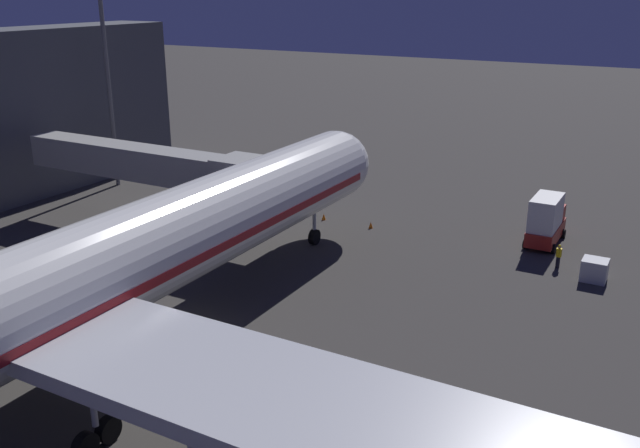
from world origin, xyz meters
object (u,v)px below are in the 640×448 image
Objects in this scene: apron_floodlight_mast at (108,75)px; ground_crew_by_tug at (559,255)px; airliner_at_gate at (32,305)px; traffic_cone_nose_starboard at (324,217)px; baggage_container_near_belt at (594,270)px; catering_truck at (546,220)px; jet_bridge at (157,165)px; traffic_cone_nose_port at (371,225)px.

apron_floodlight_mast is 43.91m from ground_crew_by_tug.
airliner_at_gate is 31.28m from traffic_cone_nose_starboard.
baggage_container_near_belt is 2.79m from ground_crew_by_tug.
jet_bridge is at bearing 24.23° from catering_truck.
airliner_at_gate is at bearing 65.61° from catering_truck.
jet_bridge is at bearing -60.94° from airliner_at_gate.
airliner_at_gate reaches higher than baggage_container_near_belt.
catering_truck is (-27.43, -12.35, -3.62)m from jet_bridge.
airliner_at_gate reaches higher than jet_bridge.
ground_crew_by_tug is (-42.79, 0.90, -9.82)m from apron_floodlight_mast.
apron_floodlight_mast reaches higher than traffic_cone_nose_starboard.
catering_truck reaches higher than traffic_cone_nose_starboard.
apron_floodlight_mast is (13.47, -8.78, 5.21)m from jet_bridge.
airliner_at_gate reaches higher than apron_floodlight_mast.
traffic_cone_nose_port is at bearing -179.26° from apron_floodlight_mast.
ground_crew_by_tug is at bearing -120.36° from airliner_at_gate.
catering_truck reaches higher than ground_crew_by_tug.
airliner_at_gate is 114.88× the size of traffic_cone_nose_port.
apron_floodlight_mast is at bearing 0.88° from traffic_cone_nose_starboard.
baggage_container_near_belt is (-31.88, -6.80, -4.81)m from jet_bridge.
catering_truck is 13.69m from traffic_cone_nose_port.
baggage_container_near_belt is 2.99× the size of traffic_cone_nose_starboard.
jet_bridge is 4.15× the size of catering_truck.
airliner_at_gate is 3.39× the size of apron_floodlight_mast.
baggage_container_near_belt reaches higher than traffic_cone_nose_starboard.
traffic_cone_nose_port is (15.09, -1.25, -0.68)m from ground_crew_by_tug.
ground_crew_by_tug is 3.15× the size of traffic_cone_nose_starboard.
jet_bridge is at bearing 32.70° from traffic_cone_nose_port.
traffic_cone_nose_starboard is (22.05, -2.33, -0.47)m from baggage_container_near_belt.
ground_crew_by_tug is (2.56, -1.08, 0.21)m from baggage_container_near_belt.
baggage_container_near_belt is 17.81m from traffic_cone_nose_port.
ground_crew_by_tug is 3.15× the size of traffic_cone_nose_port.
ground_crew_by_tug is (-1.88, 4.47, -0.98)m from catering_truck.
ground_crew_by_tug is at bearing 176.33° from traffic_cone_nose_starboard.
traffic_cone_nose_port is at bearing -4.74° from ground_crew_by_tug.
apron_floodlight_mast is 11.32× the size of baggage_container_near_belt.
traffic_cone_nose_starboard is (19.49, -1.25, -0.68)m from ground_crew_by_tug.
apron_floodlight_mast is 33.90× the size of traffic_cone_nose_starboard.
apron_floodlight_mast is at bearing -33.08° from jet_bridge.
traffic_cone_nose_port is at bearing -7.51° from baggage_container_near_belt.
baggage_container_near_belt is at bearing -167.95° from jet_bridge.
airliner_at_gate is 37.48m from catering_truck.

